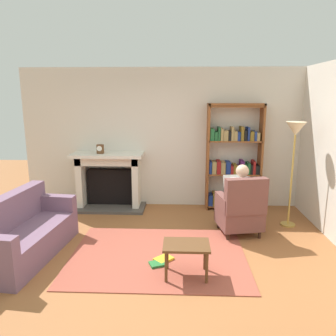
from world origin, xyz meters
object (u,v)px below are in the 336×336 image
object	(u,v)px
mantel_clock	(100,149)
seated_reader	(239,195)
side_table	(186,249)
floor_lamp	(295,138)
bookshelf	(233,161)
fireplace	(109,179)
sofa_floral	(23,234)
armchair_reading	(241,209)

from	to	relation	value
mantel_clock	seated_reader	size ratio (longest dim) A/B	0.15
side_table	floor_lamp	distance (m)	2.69
bookshelf	fireplace	bearing A→B (deg)	-179.15
bookshelf	sofa_floral	size ratio (longest dim) A/B	1.15
mantel_clock	sofa_floral	size ratio (longest dim) A/B	0.10
mantel_clock	floor_lamp	distance (m)	3.46
bookshelf	armchair_reading	bearing A→B (deg)	-92.39
bookshelf	armchair_reading	size ratio (longest dim) A/B	2.10
fireplace	mantel_clock	world-z (taller)	mantel_clock
seated_reader	armchair_reading	bearing A→B (deg)	90.00
side_table	floor_lamp	world-z (taller)	floor_lamp
floor_lamp	seated_reader	bearing A→B (deg)	-161.24
sofa_floral	bookshelf	bearing A→B (deg)	-50.38
mantel_clock	floor_lamp	xyz separation A→B (m)	(3.37, -0.71, 0.31)
fireplace	floor_lamp	distance (m)	3.47
fireplace	bookshelf	xyz separation A→B (m)	(2.40, 0.04, 0.37)
armchair_reading	seated_reader	distance (m)	0.23
armchair_reading	seated_reader	xyz separation A→B (m)	(-0.02, 0.12, 0.20)
armchair_reading	mantel_clock	bearing A→B (deg)	-35.42
bookshelf	armchair_reading	xyz separation A→B (m)	(-0.05, -1.27, -0.52)
fireplace	bookshelf	size ratio (longest dim) A/B	0.69
armchair_reading	side_table	distance (m)	1.54
bookshelf	floor_lamp	size ratio (longest dim) A/B	1.15
mantel_clock	fireplace	bearing A→B (deg)	38.29
sofa_floral	floor_lamp	bearing A→B (deg)	-66.65
fireplace	sofa_floral	xyz separation A→B (m)	(-0.74, -2.07, -0.26)
bookshelf	armchair_reading	distance (m)	1.38
fireplace	sofa_floral	distance (m)	2.21
mantel_clock	armchair_reading	size ratio (longest dim) A/B	0.17
fireplace	seated_reader	size ratio (longest dim) A/B	1.23
fireplace	sofa_floral	bearing A→B (deg)	-109.77
fireplace	side_table	xyz separation A→B (m)	(1.48, -2.50, -0.22)
mantel_clock	side_table	bearing A→B (deg)	-56.26
armchair_reading	side_table	bearing A→B (deg)	44.59
mantel_clock	floor_lamp	world-z (taller)	floor_lamp
seated_reader	side_table	bearing A→B (deg)	47.55
bookshelf	seated_reader	bearing A→B (deg)	-93.70
armchair_reading	side_table	world-z (taller)	armchair_reading
bookshelf	seated_reader	distance (m)	1.21
sofa_floral	side_table	world-z (taller)	sofa_floral
floor_lamp	armchair_reading	bearing A→B (deg)	-154.48
mantel_clock	sofa_floral	bearing A→B (deg)	-107.39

